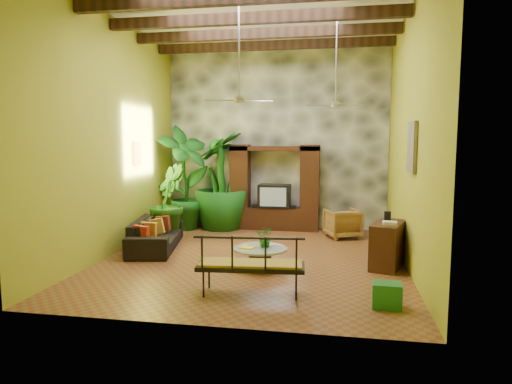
% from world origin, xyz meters
% --- Properties ---
extents(ground, '(7.00, 7.00, 0.00)m').
position_xyz_m(ground, '(0.00, 0.00, 0.00)').
color(ground, brown).
rests_on(ground, ground).
extents(ceiling, '(6.00, 7.00, 0.02)m').
position_xyz_m(ceiling, '(0.00, 0.00, 5.00)').
color(ceiling, silver).
rests_on(ceiling, back_wall).
extents(back_wall, '(6.00, 0.02, 5.00)m').
position_xyz_m(back_wall, '(0.00, 3.50, 2.50)').
color(back_wall, '#A2AB26').
rests_on(back_wall, ground).
extents(left_wall, '(0.02, 7.00, 5.00)m').
position_xyz_m(left_wall, '(-3.00, 0.00, 2.50)').
color(left_wall, '#A2AB26').
rests_on(left_wall, ground).
extents(right_wall, '(0.02, 7.00, 5.00)m').
position_xyz_m(right_wall, '(3.00, 0.00, 2.50)').
color(right_wall, '#A2AB26').
rests_on(right_wall, ground).
extents(stone_accent_wall, '(5.98, 0.10, 4.98)m').
position_xyz_m(stone_accent_wall, '(0.00, 3.44, 2.50)').
color(stone_accent_wall, '#3F4248').
rests_on(stone_accent_wall, ground).
extents(ceiling_beams, '(5.95, 5.36, 0.22)m').
position_xyz_m(ceiling_beams, '(0.00, 0.00, 4.78)').
color(ceiling_beams, '#321A10').
rests_on(ceiling_beams, ceiling).
extents(entertainment_center, '(2.40, 0.55, 2.30)m').
position_xyz_m(entertainment_center, '(0.00, 3.14, 0.97)').
color(entertainment_center, black).
rests_on(entertainment_center, ground).
extents(ceiling_fan_front, '(1.28, 1.28, 1.86)m').
position_xyz_m(ceiling_fan_front, '(-0.20, -0.40, 3.40)').
color(ceiling_fan_front, '#B0B0B5').
rests_on(ceiling_fan_front, ceiling).
extents(ceiling_fan_back, '(1.28, 1.28, 1.86)m').
position_xyz_m(ceiling_fan_back, '(1.60, 1.20, 3.40)').
color(ceiling_fan_back, '#B0B0B5').
rests_on(ceiling_fan_back, ceiling).
extents(wall_art_mask, '(0.06, 0.32, 0.55)m').
position_xyz_m(wall_art_mask, '(-2.96, 1.00, 2.10)').
color(wall_art_mask, gold).
rests_on(wall_art_mask, left_wall).
extents(wall_art_painting, '(0.06, 0.70, 0.90)m').
position_xyz_m(wall_art_painting, '(2.96, -0.60, 2.30)').
color(wall_art_painting, '#276290').
rests_on(wall_art_painting, right_wall).
extents(sofa, '(1.33, 2.42, 0.67)m').
position_xyz_m(sofa, '(-2.30, 0.44, 0.33)').
color(sofa, black).
rests_on(sofa, ground).
extents(wicker_armchair, '(1.01, 1.02, 0.72)m').
position_xyz_m(wicker_armchair, '(1.82, 2.36, 0.36)').
color(wicker_armchair, olive).
rests_on(wicker_armchair, ground).
extents(tall_plant_a, '(1.72, 1.80, 2.84)m').
position_xyz_m(tall_plant_a, '(-2.37, 2.65, 1.42)').
color(tall_plant_a, '#185E1E').
rests_on(tall_plant_a, ground).
extents(tall_plant_b, '(1.06, 1.20, 1.85)m').
position_xyz_m(tall_plant_b, '(-2.42, 1.44, 0.92)').
color(tall_plant_b, '#216219').
rests_on(tall_plant_b, ground).
extents(tall_plant_c, '(1.59, 1.59, 2.64)m').
position_xyz_m(tall_plant_c, '(-1.44, 2.96, 1.32)').
color(tall_plant_c, '#195F1A').
rests_on(tall_plant_c, ground).
extents(coffee_table, '(1.03, 1.03, 0.40)m').
position_xyz_m(coffee_table, '(0.26, -0.70, 0.26)').
color(coffee_table, black).
rests_on(coffee_table, ground).
extents(centerpiece_plant, '(0.39, 0.35, 0.39)m').
position_xyz_m(centerpiece_plant, '(0.35, -0.61, 0.60)').
color(centerpiece_plant, '#175719').
rests_on(centerpiece_plant, coffee_table).
extents(yellow_tray, '(0.29, 0.24, 0.03)m').
position_xyz_m(yellow_tray, '(0.03, -0.81, 0.41)').
color(yellow_tray, yellow).
rests_on(yellow_tray, coffee_table).
extents(iron_bench, '(1.72, 0.74, 0.57)m').
position_xyz_m(iron_bench, '(0.36, -2.24, 0.53)').
color(iron_bench, black).
rests_on(iron_bench, ground).
extents(side_console, '(0.79, 1.18, 0.86)m').
position_xyz_m(side_console, '(2.65, -0.19, 0.43)').
color(side_console, '#372311').
rests_on(side_console, ground).
extents(green_bin, '(0.43, 0.33, 0.36)m').
position_xyz_m(green_bin, '(2.42, -2.38, 0.18)').
color(green_bin, '#1C6A31').
rests_on(green_bin, ground).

